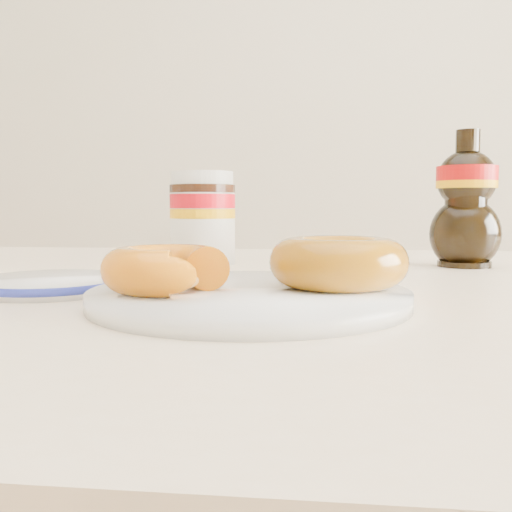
# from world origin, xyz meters

# --- Properties ---
(dining_table) EXTENTS (1.40, 0.90, 0.75)m
(dining_table) POSITION_xyz_m (0.00, 0.10, 0.67)
(dining_table) COLOR beige
(dining_table) RESTS_ON ground
(plate) EXTENTS (0.26, 0.26, 0.01)m
(plate) POSITION_xyz_m (-0.02, -0.05, 0.76)
(plate) COLOR white
(plate) RESTS_ON dining_table
(donut_bitten) EXTENTS (0.12, 0.12, 0.03)m
(donut_bitten) POSITION_xyz_m (-0.09, -0.07, 0.78)
(donut_bitten) COLOR #CA7F0B
(donut_bitten) RESTS_ON plate
(donut_whole) EXTENTS (0.13, 0.13, 0.04)m
(donut_whole) POSITION_xyz_m (0.05, -0.02, 0.78)
(donut_whole) COLOR #8D5A09
(donut_whole) RESTS_ON plate
(nutella_jar) EXTENTS (0.09, 0.09, 0.13)m
(nutella_jar) POSITION_xyz_m (-0.13, 0.27, 0.82)
(nutella_jar) COLOR white
(nutella_jar) RESTS_ON dining_table
(syrup_bottle) EXTENTS (0.11, 0.11, 0.18)m
(syrup_bottle) POSITION_xyz_m (0.22, 0.27, 0.84)
(syrup_bottle) COLOR black
(syrup_bottle) RESTS_ON dining_table
(dark_jar) EXTENTS (0.05, 0.05, 0.08)m
(dark_jar) POSITION_xyz_m (-0.11, 0.26, 0.79)
(dark_jar) COLOR black
(dark_jar) RESTS_ON dining_table
(blue_rim_saucer) EXTENTS (0.13, 0.13, 0.01)m
(blue_rim_saucer) POSITION_xyz_m (-0.22, 0.00, 0.76)
(blue_rim_saucer) COLOR white
(blue_rim_saucer) RESTS_ON dining_table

